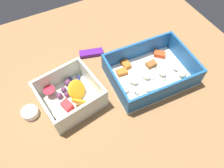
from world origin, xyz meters
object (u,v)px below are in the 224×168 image
Objects in this scene: fruit_bowl at (70,96)px; candy_bar at (91,53)px; pasta_container at (151,73)px; paper_cup_liner at (30,113)px.

fruit_bowl is 2.24× the size of candy_bar.
paper_cup_liner is at bearing 175.91° from pasta_container.
fruit_bowl reaches higher than paper_cup_liner.
pasta_container is at bearing -54.59° from candy_bar.
fruit_bowl is 3.97× the size of paper_cup_liner.
paper_cup_liner is (-21.45, -11.26, 0.25)cm from candy_bar.
pasta_container reaches higher than candy_bar.
fruit_bowl is at bearing 175.16° from pasta_container.
candy_bar is (11.18, 12.23, -1.69)cm from fruit_bowl.
fruit_bowl is at bearing -132.45° from candy_bar.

